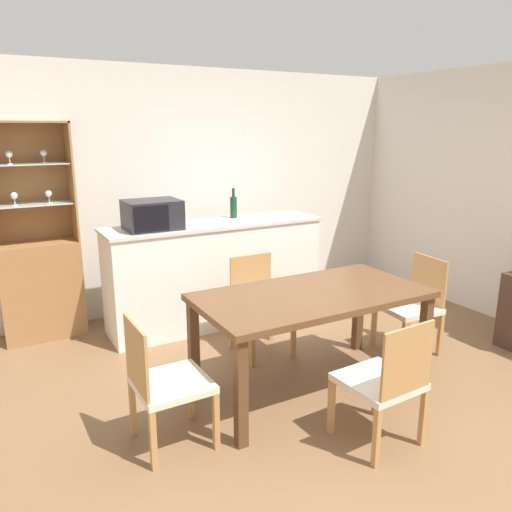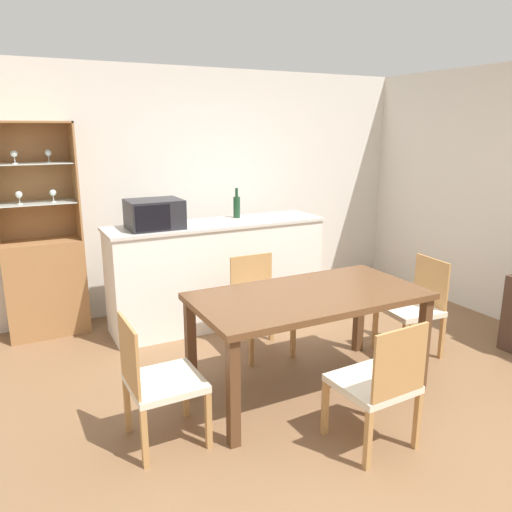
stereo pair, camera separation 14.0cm
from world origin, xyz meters
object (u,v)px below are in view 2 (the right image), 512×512
(microwave, at_px, (154,214))
(display_cabinet, at_px, (45,273))
(dining_table, at_px, (309,305))
(dining_chair_side_left_near, at_px, (158,381))
(dining_chair_head_far, at_px, (260,305))
(wine_bottle, at_px, (237,206))
(dining_chair_side_right_far, at_px, (414,307))
(dining_chair_head_near, at_px, (378,384))

(microwave, bearing_deg, display_cabinet, 152.08)
(dining_table, distance_m, dining_chair_side_left_near, 1.22)
(dining_chair_head_far, relative_size, wine_bottle, 2.77)
(display_cabinet, distance_m, dining_chair_side_right_far, 3.42)
(dining_chair_head_far, bearing_deg, wine_bottle, -102.85)
(dining_chair_side_left_near, xyz_separation_m, dining_chair_side_right_far, (2.36, 0.26, 0.00))
(dining_chair_head_far, distance_m, microwave, 1.28)
(wine_bottle, bearing_deg, dining_chair_side_left_near, -127.19)
(dining_table, relative_size, dining_chair_side_left_near, 2.00)
(display_cabinet, xyz_separation_m, dining_chair_side_right_far, (2.81, -1.94, -0.18))
(dining_chair_head_near, xyz_separation_m, microwave, (-0.68, 2.34, 0.74))
(dining_table, bearing_deg, display_cabinet, 128.21)
(display_cabinet, height_order, dining_chair_head_far, display_cabinet)
(dining_chair_head_far, relative_size, dining_chair_head_near, 1.00)
(microwave, xyz_separation_m, wine_bottle, (0.91, 0.16, -0.01))
(dining_chair_head_near, bearing_deg, dining_chair_head_far, 87.12)
(dining_chair_head_near, xyz_separation_m, wine_bottle, (0.23, 2.51, 0.73))
(dining_chair_head_near, height_order, wine_bottle, wine_bottle)
(display_cabinet, xyz_separation_m, dining_table, (1.63, -2.07, 0.08))
(display_cabinet, bearing_deg, microwave, -27.92)
(wine_bottle, bearing_deg, microwave, -169.81)
(display_cabinet, relative_size, microwave, 4.08)
(dining_table, bearing_deg, dining_chair_side_left_near, -173.59)
(dining_table, bearing_deg, dining_chair_side_right_far, 6.21)
(display_cabinet, height_order, dining_chair_side_right_far, display_cabinet)
(dining_chair_side_left_near, xyz_separation_m, dining_chair_head_near, (1.18, -0.64, 0.00))
(dining_chair_head_far, height_order, microwave, microwave)
(wine_bottle, bearing_deg, dining_chair_head_near, -95.20)
(microwave, distance_m, wine_bottle, 0.92)
(dining_chair_head_far, distance_m, dining_chair_head_near, 1.55)
(microwave, bearing_deg, dining_chair_head_far, -49.22)
(dining_table, bearing_deg, wine_bottle, 82.40)
(display_cabinet, bearing_deg, dining_chair_side_right_far, -34.62)
(display_cabinet, distance_m, dining_chair_head_near, 3.29)
(dining_chair_side_right_far, distance_m, wine_bottle, 2.00)
(display_cabinet, relative_size, dining_chair_side_left_near, 2.36)
(dining_chair_head_near, distance_m, wine_bottle, 2.62)
(dining_table, height_order, dining_chair_side_right_far, dining_chair_side_right_far)
(display_cabinet, height_order, microwave, display_cabinet)
(dining_chair_side_right_far, bearing_deg, dining_chair_side_left_near, 100.63)
(dining_chair_side_left_near, relative_size, wine_bottle, 2.77)
(display_cabinet, distance_m, microwave, 1.21)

